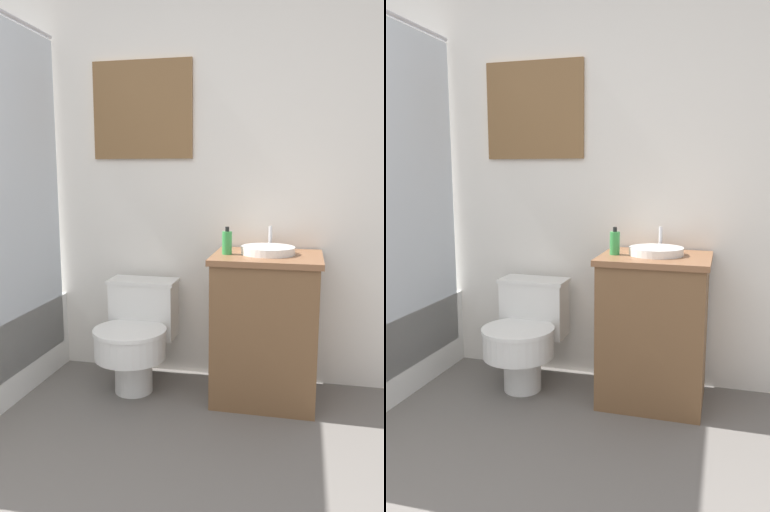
{
  "view_description": "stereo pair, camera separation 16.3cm",
  "coord_description": "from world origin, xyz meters",
  "views": [
    {
      "loc": [
        0.95,
        -0.54,
        1.21
      ],
      "look_at": [
        0.42,
        1.84,
        0.8
      ],
      "focal_mm": 35.0,
      "sensor_mm": 36.0,
      "label": 1
    },
    {
      "loc": [
        1.11,
        -0.5,
        1.21
      ],
      "look_at": [
        0.42,
        1.84,
        0.8
      ],
      "focal_mm": 35.0,
      "sensor_mm": 36.0,
      "label": 2
    }
  ],
  "objects": [
    {
      "name": "soap_bottle",
      "position": [
        0.56,
        2.0,
        0.85
      ],
      "size": [
        0.05,
        0.05,
        0.14
      ],
      "color": "green",
      "rests_on": "vanity"
    },
    {
      "name": "toilet",
      "position": [
        0.06,
        2.01,
        0.32
      ],
      "size": [
        0.4,
        0.54,
        0.6
      ],
      "color": "white",
      "rests_on": "ground_plane"
    },
    {
      "name": "wall_back",
      "position": [
        0.0,
        2.31,
        1.26
      ],
      "size": [
        3.12,
        0.07,
        2.5
      ],
      "color": "white",
      "rests_on": "ground_plane"
    },
    {
      "name": "vanity",
      "position": [
        0.77,
        2.03,
        0.39
      ],
      "size": [
        0.56,
        0.48,
        0.78
      ],
      "color": "brown",
      "rests_on": "ground_plane"
    },
    {
      "name": "sink",
      "position": [
        0.77,
        2.06,
        0.81
      ],
      "size": [
        0.28,
        0.32,
        0.13
      ],
      "color": "white",
      "rests_on": "vanity"
    }
  ]
}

